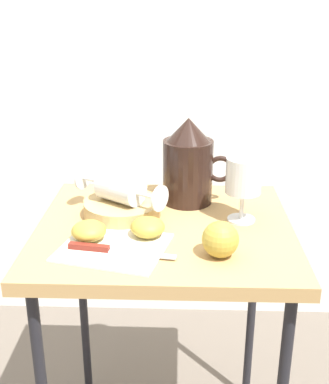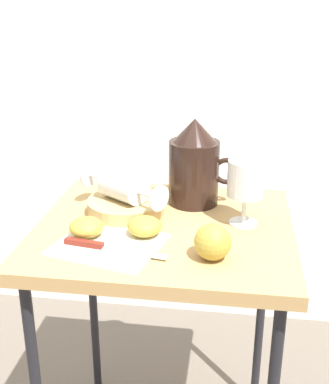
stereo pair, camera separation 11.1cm
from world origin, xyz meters
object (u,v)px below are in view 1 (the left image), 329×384
Objects in this scene: table at (164,251)px; wine_glass_upright at (243,179)px; wine_glass_tipped_near at (124,189)px; pitcher at (188,169)px; basket_tray at (123,208)px; wine_glass_tipped_far at (117,185)px; knife at (106,249)px; apple_half_right at (148,227)px; apple_half_left at (89,231)px; apple_whole at (220,239)px.

wine_glass_upright is at bearing 9.91° from table.
pitcher is at bearing 34.15° from wine_glass_tipped_near.
table is at bearing -170.09° from wine_glass_upright.
basket_tray is 1.20× the size of wine_glass_upright.
knife is at bearing -90.59° from wine_glass_tipped_far.
apple_half_right is (0.06, -0.11, -0.05)m from wine_glass_tipped_near.
wine_glass_tipped_near is at bearing 119.45° from apple_half_right.
table is at bearing 62.39° from apple_half_right.
apple_half_left reaches higher than basket_tray.
wine_glass_tipped_near is (-0.09, 0.04, 0.14)m from table.
apple_half_right is 0.33× the size of knife.
wine_glass_tipped_far is at bearing 73.06° from apple_half_left.
apple_whole reaches higher than knife.
wine_glass_upright reaches higher than wine_glass_tipped_near.
wine_glass_tipped_near is at bearing 63.98° from apple_half_left.
apple_whole reaches higher than apple_half_left.
table is 4.18× the size of wine_glass_tipped_far.
wine_glass_tipped_near reaches higher than apple_whole.
wine_glass_tipped_far is (-0.17, -0.08, -0.01)m from pitcher.
table is 3.25× the size of pitcher.
wine_glass_tipped_far reaches higher than apple_half_right.
table is 0.21m from pitcher.
knife is (-0.29, -0.17, -0.09)m from wine_glass_upright.
apple_half_right is (0.12, 0.02, 0.00)m from apple_half_left.
wine_glass_upright is at bearing 19.39° from apple_half_left.
wine_glass_upright is at bearing -5.51° from wine_glass_tipped_far.
wine_glass_tipped_near reaches higher than apple_half_left.
knife is (-0.02, -0.18, -0.06)m from wine_glass_tipped_near.
pitcher is at bearing 137.93° from wine_glass_upright.
pitcher reaches higher than apple_half_left.
apple_half_right is (0.08, -0.12, -0.05)m from wine_glass_tipped_far.
pitcher reaches higher than table.
pitcher reaches higher than knife.
apple_whole is 0.23m from knife.
apple_whole is (0.21, -0.18, -0.03)m from wine_glass_tipped_near.
apple_whole is at bearing -77.70° from pitcher.
apple_half_right is at bearing -60.55° from wine_glass_tipped_near.
pitcher reaches higher than apple_whole.
knife is at bearing -50.87° from apple_half_left.
basket_tray is at bearing 175.71° from wine_glass_upright.
apple_half_left is at bearing -151.10° from table.
wine_glass_tipped_near is 0.98× the size of wine_glass_tipped_far.
pitcher is 0.33m from knife.
wine_glass_upright reaches higher than apple_whole.
basket_tray is 2.46× the size of apple_whole.
apple_half_right is 1.00× the size of apple_whole.
wine_glass_tipped_near is at bearing -53.96° from basket_tray.
apple_whole is at bearing -50.88° from table.
basket_tray is 0.06m from wine_glass_tipped_far.
pitcher is 1.31× the size of wine_glass_tipped_near.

